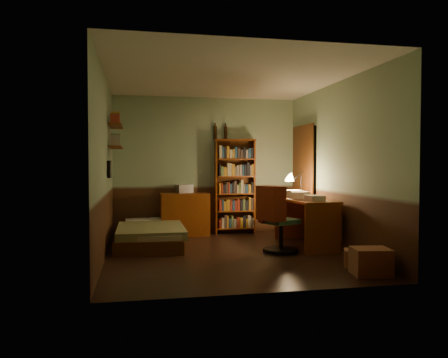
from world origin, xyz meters
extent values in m
cube|color=black|center=(0.00, 0.00, -0.01)|extent=(3.50, 4.00, 0.02)
cube|color=silver|center=(0.00, 0.00, 2.61)|extent=(3.50, 4.00, 0.02)
cube|color=#90AD8A|center=(0.00, 2.01, 1.30)|extent=(3.50, 0.02, 2.60)
cube|color=#90AD8A|center=(-1.76, 0.00, 1.30)|extent=(0.02, 4.00, 2.60)
cube|color=#90AD8A|center=(1.76, 0.00, 1.30)|extent=(0.02, 4.00, 2.60)
cube|color=#90AD8A|center=(0.00, -2.01, 1.30)|extent=(3.50, 0.02, 2.60)
cube|color=black|center=(1.72, 1.30, 1.00)|extent=(0.06, 0.90, 2.00)
cube|color=#47250E|center=(1.69, 1.30, 1.00)|extent=(0.02, 0.98, 2.08)
cube|color=olive|center=(-1.09, 0.97, 0.28)|extent=(1.10, 1.93, 0.56)
cube|color=#6E300E|center=(-0.45, 1.76, 0.39)|extent=(0.90, 0.47, 0.79)
cube|color=#B2B2B7|center=(-0.44, 1.89, 0.86)|extent=(0.34, 0.29, 0.15)
cube|color=#6E300E|center=(0.54, 1.85, 0.90)|extent=(0.80, 0.34, 1.80)
cylinder|color=black|center=(0.17, 1.96, 1.93)|extent=(0.08, 0.08, 0.25)
cylinder|color=black|center=(0.37, 1.96, 1.93)|extent=(0.07, 0.07, 0.25)
cube|color=#6E300E|center=(1.36, 0.36, 0.38)|extent=(0.62, 1.45, 0.77)
cube|color=silver|center=(1.24, 0.38, 0.83)|extent=(0.28, 0.33, 0.11)
cone|color=black|center=(1.49, 0.87, 1.05)|extent=(0.20, 0.20, 0.56)
cube|color=#36664B|center=(0.82, -0.05, 0.54)|extent=(0.68, 0.64, 1.08)
cube|color=maroon|center=(0.58, -0.09, 1.33)|extent=(0.34, 0.48, 0.51)
cube|color=#6E300E|center=(-1.64, 1.10, 1.60)|extent=(0.20, 0.90, 0.03)
cube|color=#6E300E|center=(-1.64, 1.10, 1.95)|extent=(0.20, 0.90, 0.03)
cube|color=black|center=(-1.72, 0.60, 1.25)|extent=(0.04, 0.32, 0.26)
cube|color=#A86945|center=(1.43, -1.55, 0.16)|extent=(0.48, 0.41, 0.32)
cube|color=#A86945|center=(1.47, -1.14, 0.11)|extent=(0.39, 0.37, 0.22)
camera|label=1|loc=(-1.30, -6.29, 1.33)|focal=35.00mm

